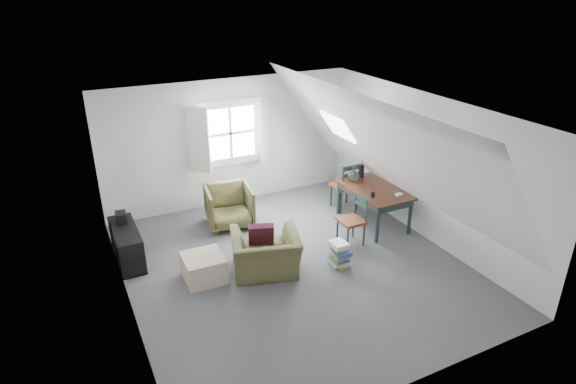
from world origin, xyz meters
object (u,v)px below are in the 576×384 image
media_shelf (127,247)px  magazine_stack (340,254)px  dining_chair_near (353,219)px  dining_chair_far (346,185)px  armchair_near (266,272)px  armchair_far (230,224)px  dining_table (374,193)px  ottoman (204,268)px

media_shelf → magazine_stack: 3.39m
dining_chair_near → magazine_stack: 0.81m
dining_chair_far → dining_chair_near: dining_chair_far is taller
armchair_near → dining_chair_far: dining_chair_far is taller
armchair_near → media_shelf: bearing=-17.6°
armchair_far → dining_chair_far: size_ratio=0.85×
armchair_far → media_shelf: media_shelf is taller
dining_table → ottoman: bearing=-174.4°
dining_table → magazine_stack: 1.68m
dining_table → media_shelf: dining_table is taller
dining_chair_near → media_shelf: (-3.55, 1.10, -0.19)m
armchair_near → ottoman: ottoman is taller
armchair_far → magazine_stack: magazine_stack is taller
armchair_far → dining_chair_near: 2.33m
armchair_far → ottoman: (-0.96, -1.50, 0.20)m
armchair_near → armchair_far: (0.05, 1.74, 0.00)m
armchair_near → media_shelf: media_shelf is taller
dining_table → armchair_far: bearing=154.0°
dining_table → dining_chair_far: (-0.12, 0.74, -0.10)m
dining_chair_far → magazine_stack: 2.10m
armchair_far → ottoman: ottoman is taller
armchair_near → media_shelf: size_ratio=0.90×
ottoman → armchair_near: bearing=-15.0°
dining_table → dining_chair_near: (-0.74, -0.45, -0.16)m
armchair_far → dining_chair_near: (1.65, -1.57, 0.45)m
ottoman → magazine_stack: magazine_stack is taller
dining_chair_far → media_shelf: dining_chair_far is taller
armchair_far → dining_chair_near: dining_chair_near is taller
dining_chair_far → armchair_far: bearing=-26.5°
ottoman → dining_table: bearing=6.3°
armchair_far → dining_chair_far: (2.27, -0.38, 0.51)m
dining_chair_far → dining_chair_near: bearing=45.9°
armchair_near → ottoman: (-0.91, 0.24, 0.20)m
ottoman → media_shelf: (-0.94, 1.03, 0.06)m
ottoman → magazine_stack: size_ratio=1.44×
dining_chair_far → media_shelf: 4.18m
ottoman → magazine_stack: bearing=-16.1°
dining_table → magazine_stack: size_ratio=3.43×
armchair_near → dining_chair_near: 1.77m
armchair_far → magazine_stack: bearing=-54.5°
media_shelf → magazine_stack: size_ratio=2.75×
armchair_near → media_shelf: (-1.85, 1.27, 0.26)m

